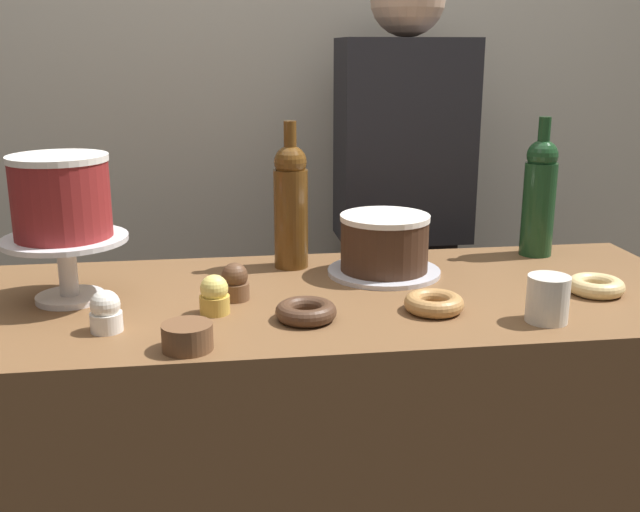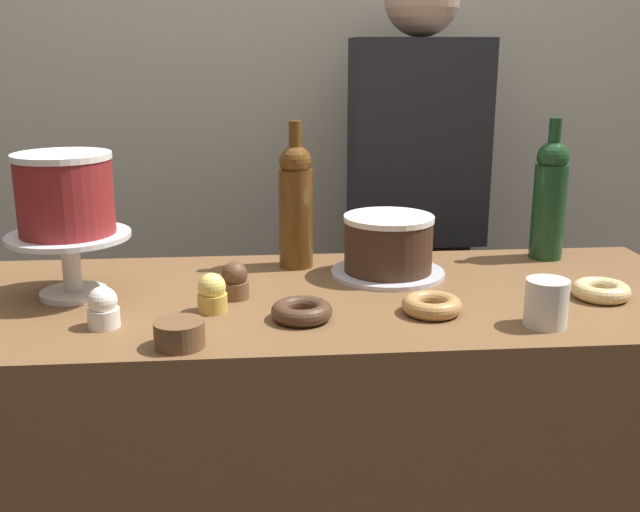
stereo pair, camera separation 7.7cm
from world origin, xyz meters
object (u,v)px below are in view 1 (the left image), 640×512
at_px(cake_stand_pedestal, 67,257).
at_px(cupcake_lemon, 214,295).
at_px(wine_bottle_amber, 291,204).
at_px(donut_maple, 434,303).
at_px(cupcake_chocolate, 235,282).
at_px(coffee_cup_ceramic, 548,299).
at_px(chocolate_round_cake, 385,242).
at_px(donut_glazed, 596,286).
at_px(donut_chocolate, 306,311).
at_px(cookie_stack, 187,337).
at_px(cupcake_vanilla, 106,312).
at_px(wine_bottle_green, 539,195).
at_px(white_layer_cake, 61,196).
at_px(barista_figure, 401,241).

distance_m(cake_stand_pedestal, cupcake_lemon, 0.31).
xyz_separation_m(wine_bottle_amber, donut_maple, (0.23, -0.34, -0.13)).
distance_m(cupcake_chocolate, cupcake_lemon, 0.09).
distance_m(donut_maple, coffee_cup_ceramic, 0.20).
xyz_separation_m(chocolate_round_cake, donut_glazed, (0.39, -0.19, -0.06)).
bearing_deg(donut_chocolate, chocolate_round_cake, 52.15).
relative_size(chocolate_round_cake, cookie_stack, 2.30).
relative_size(chocolate_round_cake, cupcake_vanilla, 2.60).
bearing_deg(chocolate_round_cake, cupcake_vanilla, -154.11).
relative_size(chocolate_round_cake, wine_bottle_green, 0.59).
height_order(white_layer_cake, cupcake_vanilla, white_layer_cake).
relative_size(chocolate_round_cake, wine_bottle_amber, 0.59).
bearing_deg(wine_bottle_green, cupcake_lemon, -157.81).
bearing_deg(donut_maple, barista_figure, 80.49).
relative_size(wine_bottle_amber, donut_chocolate, 2.91).
height_order(cake_stand_pedestal, cupcake_vanilla, cake_stand_pedestal).
xyz_separation_m(chocolate_round_cake, cupcake_vanilla, (-0.55, -0.27, -0.04)).
distance_m(cookie_stack, barista_figure, 1.05).
bearing_deg(cupcake_vanilla, cupcake_lemon, 19.21).
relative_size(cake_stand_pedestal, cupcake_lemon, 3.20).
relative_size(wine_bottle_amber, cookie_stack, 3.87).
distance_m(donut_maple, barista_figure, 0.76).
height_order(chocolate_round_cake, cupcake_lemon, chocolate_round_cake).
bearing_deg(white_layer_cake, wine_bottle_amber, 21.10).
height_order(chocolate_round_cake, wine_bottle_amber, wine_bottle_amber).
bearing_deg(cake_stand_pedestal, cupcake_lemon, -22.33).
xyz_separation_m(wine_bottle_amber, cookie_stack, (-0.22, -0.46, -0.12)).
distance_m(cake_stand_pedestal, wine_bottle_amber, 0.49).
relative_size(cake_stand_pedestal, wine_bottle_amber, 0.73).
height_order(cupcake_chocolate, barista_figure, barista_figure).
xyz_separation_m(cupcake_lemon, donut_glazed, (0.76, 0.01, -0.02)).
bearing_deg(cookie_stack, chocolate_round_cake, 42.10).
bearing_deg(cupcake_vanilla, cookie_stack, -36.20).
distance_m(cupcake_lemon, donut_chocolate, 0.17).
bearing_deg(donut_maple, donut_glazed, 9.24).
bearing_deg(cupcake_chocolate, cookie_stack, -109.28).
bearing_deg(donut_glazed, cookie_stack, -167.42).
xyz_separation_m(donut_chocolate, cookie_stack, (-0.21, -0.11, 0.01)).
relative_size(wine_bottle_amber, cupcake_lemon, 4.38).
bearing_deg(chocolate_round_cake, wine_bottle_amber, 156.15).
bearing_deg(cupcake_chocolate, cupcake_vanilla, -148.29).
bearing_deg(donut_maple, cupcake_vanilla, -178.24).
relative_size(wine_bottle_green, cupcake_vanilla, 4.38).
distance_m(cake_stand_pedestal, chocolate_round_cake, 0.65).
bearing_deg(barista_figure, white_layer_cake, -144.05).
height_order(cake_stand_pedestal, wine_bottle_amber, wine_bottle_amber).
bearing_deg(wine_bottle_amber, coffee_cup_ceramic, -44.84).
bearing_deg(donut_chocolate, donut_maple, 2.72).
relative_size(donut_maple, donut_glazed, 1.00).
xyz_separation_m(cupcake_lemon, donut_chocolate, (0.16, -0.06, -0.02)).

